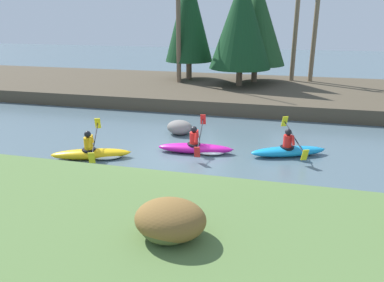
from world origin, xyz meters
TOP-DOWN VIEW (x-y plane):
  - ground_plane at (0.00, 0.00)m, footprint 90.00×90.00m
  - riverbank_near at (0.00, -6.11)m, footprint 44.00×6.59m
  - riverbank_far at (0.00, 10.54)m, footprint 44.00×9.44m
  - conifer_tree_far_left at (-3.14, 12.25)m, footprint 3.06×3.06m
  - conifer_tree_left at (0.40, 10.61)m, footprint 3.63×3.63m
  - conifer_tree_mid_left at (1.16, 12.21)m, footprint 3.67×3.67m
  - bare_tree_upstream at (-3.41, 10.96)m, footprint 3.77×3.73m
  - bare_tree_mid_upstream at (3.51, 13.37)m, footprint 4.13×4.08m
  - bare_tree_mid_downstream at (4.67, 13.38)m, footprint 4.34×4.29m
  - shrub_clump_second at (1.17, -6.00)m, footprint 1.04×0.87m
  - shrub_clump_third at (1.20, -5.87)m, footprint 1.40×1.17m
  - kayaker_lead at (3.43, 1.00)m, footprint 2.73×1.98m
  - kayaker_middle at (0.26, 0.51)m, footprint 2.79×2.07m
  - kayaker_trailing at (-3.13, -0.90)m, footprint 2.74×2.00m
  - boulder_midstream at (-1.01, 2.49)m, footprint 1.06×0.83m

SIDE VIEW (x-z plane):
  - ground_plane at x=0.00m, z-range 0.00..0.00m
  - kayaker_middle at x=0.26m, z-range -0.40..0.80m
  - kayaker_trailing at x=-3.13m, z-range -0.40..0.80m
  - kayaker_lead at x=3.43m, z-range -0.38..0.82m
  - boulder_midstream at x=-1.01m, z-range 0.00..0.60m
  - riverbank_near at x=0.00m, z-range 0.00..0.67m
  - riverbank_far at x=0.00m, z-range 0.00..0.69m
  - shrub_clump_second at x=1.17m, z-range 0.67..1.23m
  - shrub_clump_third at x=1.20m, z-range 0.67..1.42m
  - bare_tree_upstream at x=-3.41m, z-range 0.49..7.35m
  - bare_tree_mid_upstream at x=3.51m, z-range 0.47..8.00m
  - conifer_tree_mid_left at x=1.16m, z-range 1.23..7.29m
  - conifer_tree_left at x=0.40m, z-range 1.20..7.55m
  - bare_tree_mid_downstream at x=4.67m, z-range 0.46..8.39m
  - conifer_tree_far_left at x=-3.14m, z-range 1.27..8.16m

